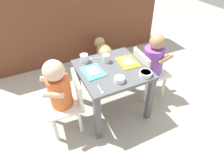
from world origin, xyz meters
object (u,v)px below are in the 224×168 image
Objects in this scene: dining_table at (112,77)px; seated_child_left at (61,89)px; food_tray_left at (93,72)px; cereal_bowl_right_side at (145,73)px; water_cup_left at (84,59)px; veggie_bowl_far at (119,79)px; spoon_by_right_tray at (94,58)px; water_cup_right at (106,59)px; food_tray_right at (128,62)px; spoon_by_left_tray at (101,90)px; seated_child_right at (152,60)px; dog at (104,51)px.

dining_table is 0.43m from seated_child_left.
seated_child_left reaches higher than food_tray_left.
seated_child_left is 0.64m from cereal_bowl_right_side.
seated_child_left is 9.75× the size of water_cup_left.
veggie_bowl_far is 0.38m from spoon_by_right_tray.
food_tray_left is 3.02× the size of water_cup_right.
dining_table is 0.18m from food_tray_right.
seated_child_left reaches higher than spoon_by_left_tray.
dining_table is at bearing 47.81° from spoon_by_left_tray.
food_tray_right reaches higher than spoon_by_left_tray.
dining_table is 6.76× the size of veggie_bowl_far.
food_tray_left and food_tray_right have the same top height.
seated_child_right is 1.50× the size of dog.
dining_table is 0.21m from veggie_bowl_far.
dining_table is at bearing 81.49° from veggie_bowl_far.
veggie_bowl_far is at bearing -133.12° from food_tray_right.
dining_table is at bearing -89.29° from water_cup_right.
dog is 4.39× the size of spoon_by_right_tray.
dining_table is 0.18m from food_tray_left.
dog is 1.07m from spoon_by_left_tray.
spoon_by_right_tray is (-0.07, 0.09, -0.03)m from water_cup_right.
dining_table is at bearing 2.70° from seated_child_left.
seated_child_left is 0.44m from veggie_bowl_far.
seated_child_left is 3.29× the size of food_tray_left.
spoon_by_left_tray is at bearing -146.62° from food_tray_right.
seated_child_right reaches higher than veggie_bowl_far.
spoon_by_left_tray reaches higher than dining_table.
cereal_bowl_right_side is at bearing -58.76° from water_cup_right.
seated_child_right is (0.85, 0.05, -0.01)m from seated_child_left.
spoon_by_right_tray is (0.11, 0.41, 0.00)m from spoon_by_left_tray.
seated_child_left is at bearing -162.89° from water_cup_right.
spoon_by_left_tray is (-0.19, -0.32, -0.03)m from water_cup_right.
spoon_by_right_tray is (-0.26, 0.40, -0.01)m from cereal_bowl_right_side.
food_tray_right is 3.02× the size of water_cup_left.
dog is 0.99m from veggie_bowl_far.
cereal_bowl_right_side is (0.35, -0.39, -0.01)m from water_cup_left.
food_tray_left is (-0.58, -0.01, 0.06)m from seated_child_right.
cereal_bowl_right_side reaches higher than spoon_by_left_tray.
food_tray_right is at bearing -28.20° from water_cup_left.
water_cup_left is at bearing 131.99° from cereal_bowl_right_side.
veggie_bowl_far is at bearing -21.18° from seated_child_left.
seated_child_left is at bearing 158.82° from veggie_bowl_far.
water_cup_right is at bearing -51.51° from spoon_by_right_tray.
dining_table is 0.28m from water_cup_left.
water_cup_left is at bearing 153.85° from water_cup_right.
spoon_by_left_tray is at bearing -114.91° from dog.
dog is 6.46× the size of water_cup_right.
food_tray_left is at bearing 123.69° from veggie_bowl_far.
seated_child_left is at bearing -176.56° from seated_child_right.
veggie_bowl_far reaches higher than food_tray_right.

